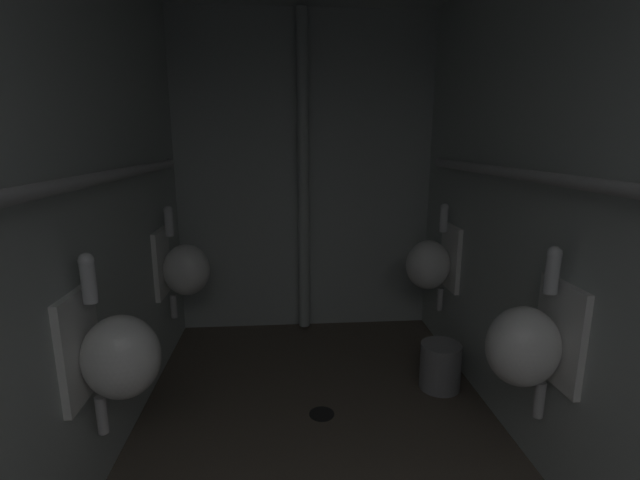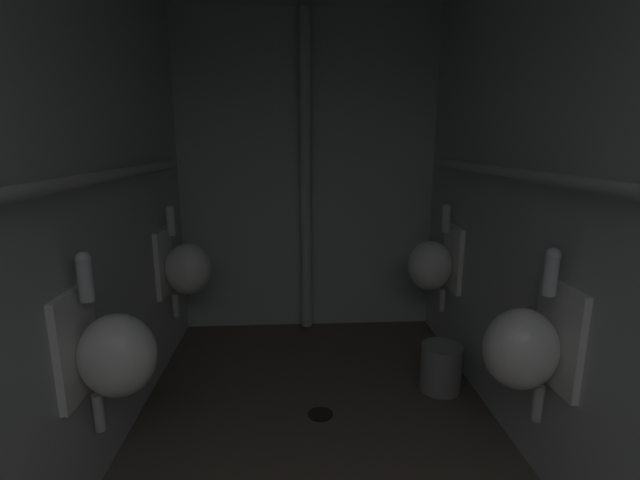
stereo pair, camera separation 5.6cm
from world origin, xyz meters
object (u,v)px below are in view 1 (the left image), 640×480
(urinal_right_mid, at_px, (528,344))
(standpipe_back_wall, at_px, (303,178))
(urinal_right_far, at_px, (431,263))
(floor_drain, at_px, (322,414))
(waste_bin, at_px, (440,366))
(urinal_left_mid, at_px, (115,354))
(urinal_left_far, at_px, (183,268))

(urinal_right_mid, height_order, standpipe_back_wall, standpipe_back_wall)
(urinal_right_mid, xyz_separation_m, urinal_right_far, (0.00, 1.24, 0.00))
(standpipe_back_wall, distance_m, floor_drain, 1.68)
(floor_drain, height_order, waste_bin, waste_bin)
(urinal_right_mid, bearing_deg, floor_drain, 144.95)
(floor_drain, bearing_deg, standpipe_back_wall, 92.03)
(urinal_left_mid, height_order, urinal_right_mid, same)
(urinal_left_far, distance_m, standpipe_back_wall, 1.10)
(urinal_left_mid, xyz_separation_m, floor_drain, (0.86, 0.53, -0.66))
(standpipe_back_wall, distance_m, waste_bin, 1.63)
(urinal_right_far, relative_size, standpipe_back_wall, 0.32)
(urinal_right_mid, bearing_deg, standpipe_back_wall, 116.02)
(waste_bin, bearing_deg, urinal_left_mid, -154.97)
(urinal_right_far, relative_size, floor_drain, 5.39)
(urinal_left_far, xyz_separation_m, urinal_right_mid, (1.67, -1.25, 0.00))
(urinal_right_far, xyz_separation_m, standpipe_back_wall, (-0.85, 0.50, 0.54))
(urinal_right_mid, bearing_deg, urinal_left_far, 143.15)
(floor_drain, bearing_deg, urinal_right_mid, -35.05)
(urinal_left_far, relative_size, floor_drain, 5.39)
(floor_drain, xyz_separation_m, waste_bin, (0.74, 0.22, 0.14))
(urinal_left_far, bearing_deg, urinal_left_mid, -90.00)
(urinal_right_far, height_order, waste_bin, urinal_right_far)
(urinal_left_far, height_order, urinal_right_far, same)
(urinal_left_mid, bearing_deg, standpipe_back_wall, 64.35)
(urinal_left_far, bearing_deg, floor_drain, -38.47)
(urinal_right_mid, xyz_separation_m, standpipe_back_wall, (-0.85, 1.74, 0.54))
(urinal_left_far, bearing_deg, waste_bin, -16.05)
(standpipe_back_wall, bearing_deg, urinal_left_far, -148.97)
(urinal_left_mid, xyz_separation_m, urinal_left_far, (0.00, 1.21, 0.00))
(urinal_left_mid, height_order, waste_bin, urinal_left_mid)
(urinal_left_mid, relative_size, waste_bin, 2.66)
(floor_drain, bearing_deg, urinal_left_far, 141.53)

